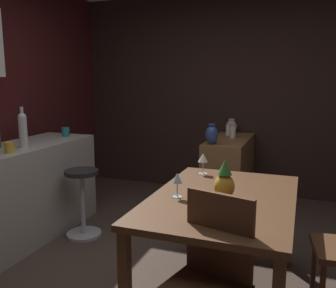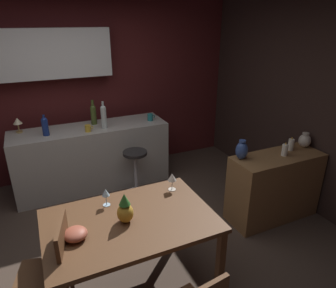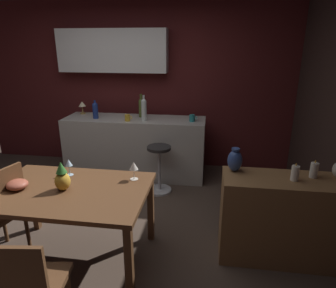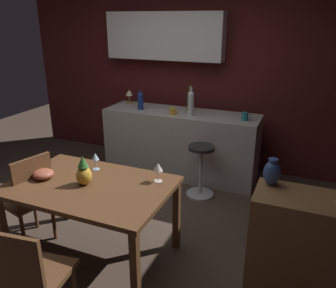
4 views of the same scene
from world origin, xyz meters
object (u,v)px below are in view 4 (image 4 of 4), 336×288
wine_glass_right (95,157)px  wine_glass_left (158,168)px  dining_table (90,193)px  cup_teal (245,116)px  cup_mustard (173,111)px  sideboard_cabinet (323,248)px  chair_near_window (29,197)px  wine_bottle_cobalt (140,100)px  wine_bottle_olive (190,99)px  bar_stool (201,170)px  pineapple_centerpiece (84,172)px  chair_by_doorway (32,276)px  vase_ceramic_blue (272,173)px  counter_lamp (129,94)px  wine_bottle_clear (191,102)px  fruit_bowl (43,174)px

wine_glass_right → wine_glass_left: bearing=-0.2°
dining_table → cup_teal: 2.17m
cup_mustard → sideboard_cabinet: bearing=-38.8°
chair_near_window → wine_glass_left: chair_near_window is taller
wine_bottle_cobalt → wine_bottle_olive: 0.68m
bar_stool → pineapple_centerpiece: (-0.59, -1.49, 0.50)m
chair_by_doorway → pineapple_centerpiece: (-0.15, 0.83, 0.37)m
chair_near_window → wine_glass_left: size_ratio=5.34×
dining_table → sideboard_cabinet: 1.94m
vase_ceramic_blue → cup_teal: bearing=108.5°
cup_mustard → cup_teal: bearing=6.4°
wine_glass_right → counter_lamp: bearing=109.6°
chair_by_doorway → wine_bottle_clear: wine_bottle_clear is taller
cup_mustard → vase_ceramic_blue: 1.99m
wine_glass_right → wine_bottle_cobalt: (-0.36, 1.63, 0.17)m
wine_bottle_clear → cup_mustard: wine_bottle_clear is taller
chair_near_window → chair_by_doorway: 1.09m
bar_stool → wine_glass_right: wine_glass_right is taller
wine_bottle_clear → vase_ceramic_blue: bearing=-50.5°
bar_stool → wine_bottle_clear: 0.87m
fruit_bowl → cup_teal: cup_teal is taller
wine_bottle_clear → vase_ceramic_blue: wine_bottle_clear is taller
wine_bottle_olive → chair_near_window: bearing=-110.7°
cup_teal → cup_mustard: 0.92m
chair_by_doorway → wine_glass_left: 1.26m
pineapple_centerpiece → cup_mustard: size_ratio=2.37×
fruit_bowl → counter_lamp: bearing=98.8°
wine_glass_left → dining_table: bearing=-151.7°
chair_near_window → counter_lamp: counter_lamp is taller
wine_bottle_cobalt → vase_ceramic_blue: bearing=-37.5°
dining_table → cup_mustard: 1.85m
cup_teal → chair_by_doorway: bearing=-106.9°
pineapple_centerpiece → fruit_bowl: size_ratio=1.44×
bar_stool → cup_teal: bearing=48.3°
wine_glass_right → wine_bottle_olive: wine_bottle_olive is taller
fruit_bowl → pineapple_centerpiece: bearing=6.3°
bar_stool → vase_ceramic_blue: (0.90, -1.04, 0.57)m
wine_glass_right → fruit_bowl: (-0.32, -0.34, -0.08)m
wine_bottle_olive → wine_glass_left: bearing=-79.1°
wine_bottle_clear → cup_teal: wine_bottle_clear is taller
wine_bottle_cobalt → counter_lamp: bearing=141.1°
wine_glass_left → cup_teal: size_ratio=1.54×
fruit_bowl → cup_teal: (1.40, 1.99, 0.17)m
cup_mustard → counter_lamp: bearing=157.5°
dining_table → counter_lamp: (-0.79, 2.17, 0.38)m
cup_teal → wine_glass_left: bearing=-104.6°
fruit_bowl → cup_mustard: cup_mustard is taller
wine_glass_left → cup_mustard: 1.62m
wine_glass_left → counter_lamp: (-1.31, 1.89, 0.17)m
wine_bottle_clear → wine_bottle_cobalt: (-0.74, 0.04, -0.04)m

